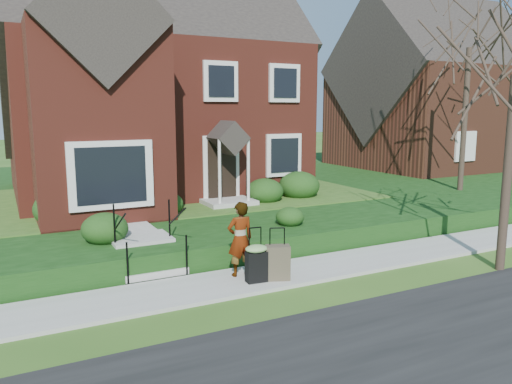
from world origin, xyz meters
TOP-DOWN VIEW (x-y plane):
  - ground at (0.00, 0.00)m, footprint 120.00×120.00m
  - street at (0.00, -5.00)m, footprint 60.00×6.00m
  - sidewalk at (0.00, 0.00)m, footprint 60.00×1.60m
  - terrace at (4.00, 10.90)m, footprint 44.00×20.00m
  - walkway at (-2.50, 5.00)m, footprint 1.20×6.00m
  - main_house at (-0.21, 9.61)m, footprint 10.40×10.20m
  - neighbour_house at (16.00, 11.00)m, footprint 9.40×8.00m
  - front_steps at (-2.50, 1.84)m, footprint 1.40×2.02m
  - foundation_shrubs at (-0.14, 4.86)m, footprint 9.53×4.73m
  - woman at (-0.82, 0.26)m, footprint 0.60×0.40m
  - suitcase_black at (-0.69, -0.28)m, footprint 0.52×0.44m
  - suitcase_olive at (-0.22, -0.35)m, footprint 0.59×0.46m
  - tree_gap at (10.50, 4.13)m, footprint 5.89×5.89m

SIDE VIEW (x-z plane):
  - ground at x=0.00m, z-range 0.00..0.00m
  - street at x=0.00m, z-range 0.00..0.01m
  - sidewalk at x=0.00m, z-range 0.00..0.08m
  - terrace at x=4.00m, z-range 0.00..0.60m
  - suitcase_olive at x=-0.22m, z-range -0.11..1.02m
  - front_steps at x=-2.50m, z-range -0.28..1.22m
  - suitcase_black at x=-0.69m, z-range -0.05..1.13m
  - walkway at x=-2.50m, z-range 0.60..0.66m
  - woman at x=-0.82m, z-range 0.08..1.74m
  - foundation_shrubs at x=-0.14m, z-range 0.53..1.62m
  - neighbour_house at x=16.00m, z-range 0.65..9.85m
  - main_house at x=-0.21m, z-range 0.56..9.96m
  - tree_gap at x=10.50m, z-range 2.28..10.68m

